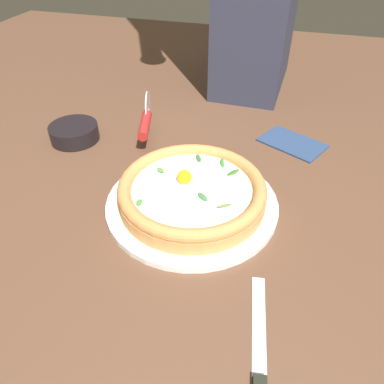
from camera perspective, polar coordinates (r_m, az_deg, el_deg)
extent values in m
cube|color=brown|center=(0.66, 1.23, -3.77)|extent=(2.40, 2.40, 0.03)
cylinder|color=white|center=(0.66, 0.00, -1.75)|extent=(0.31, 0.31, 0.01)
cylinder|color=tan|center=(0.65, 0.00, -0.49)|extent=(0.26, 0.26, 0.03)
torus|color=#D28B4B|center=(0.63, 0.00, 0.81)|extent=(0.26, 0.26, 0.02)
cylinder|color=#F2EFCB|center=(0.64, 0.00, 0.53)|extent=(0.22, 0.22, 0.00)
ellipsoid|color=white|center=(0.64, -1.59, 1.60)|extent=(0.07, 0.06, 0.01)
sphere|color=yellow|center=(0.64, -1.20, 2.35)|extent=(0.03, 0.03, 0.03)
ellipsoid|color=#3B7942|center=(0.61, 1.71, -0.74)|extent=(0.02, 0.02, 0.01)
ellipsoid|color=#628945|center=(0.60, 5.15, -2.15)|extent=(0.02, 0.03, 0.01)
ellipsoid|color=#326933|center=(0.71, 1.05, 5.39)|extent=(0.03, 0.02, 0.00)
ellipsoid|color=#539447|center=(0.68, -5.01, 3.49)|extent=(0.02, 0.02, 0.01)
ellipsoid|color=#4E9A3F|center=(0.61, -8.34, -1.57)|extent=(0.02, 0.01, 0.01)
ellipsoid|color=#356224|center=(0.67, 6.50, 3.08)|extent=(0.02, 0.03, 0.01)
ellipsoid|color=#317B31|center=(0.69, 4.82, 4.59)|extent=(0.03, 0.01, 0.01)
cylinder|color=black|center=(0.88, -18.15, 8.94)|extent=(0.11, 0.11, 0.04)
cylinder|color=silver|center=(0.89, -6.98, 12.75)|extent=(0.09, 0.03, 0.09)
cylinder|color=silver|center=(0.88, -7.04, 12.46)|extent=(0.02, 0.01, 0.01)
cylinder|color=red|center=(0.83, -7.47, 10.48)|extent=(0.11, 0.05, 0.02)
cube|color=silver|center=(0.52, 10.54, -19.56)|extent=(0.15, 0.04, 0.00)
cube|color=navy|center=(0.86, 15.60, 7.59)|extent=(0.14, 0.17, 0.01)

